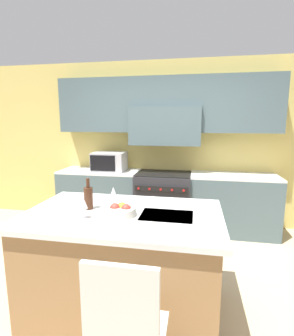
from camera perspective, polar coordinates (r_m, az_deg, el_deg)
The scene contains 11 objects.
ground_plane at distance 2.84m, azimuth -1.67°, elevation -27.21°, with size 10.00×10.00×0.00m, color tan.
back_cabinetry at distance 4.35m, azimuth 4.21°, elevation 8.41°, with size 10.00×0.46×2.70m.
back_counter at distance 4.29m, azimuth 3.63°, elevation -7.02°, with size 3.46×0.62×0.92m.
range_stove at distance 4.27m, azimuth 3.60°, elevation -7.14°, with size 0.86×0.70×0.91m.
microwave at distance 4.35m, azimuth -8.22°, elevation 1.41°, with size 0.53×0.39×0.30m.
kitchen_island at distance 2.52m, azimuth -5.13°, elevation -19.64°, with size 1.71×1.07×0.94m.
island_chair at distance 1.70m, azimuth -4.65°, elevation -31.94°, with size 0.42×0.40×1.04m.
wine_bottle at distance 2.43m, azimuth -12.64°, elevation -6.27°, with size 0.08×0.08×0.28m.
wine_glass_near at distance 2.21m, azimuth -13.78°, elevation -7.39°, with size 0.08×0.08×0.19m.
wine_glass_far at distance 2.44m, azimuth -7.32°, elevation -5.48°, with size 0.08×0.08×0.19m.
fruit_bowl at distance 2.25m, azimuth -5.75°, elevation -9.17°, with size 0.26×0.26×0.10m.
Camera 1 is at (0.49, -2.20, 1.72)m, focal length 28.00 mm.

